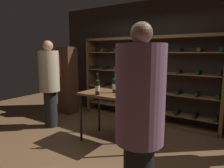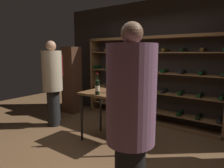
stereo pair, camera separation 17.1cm
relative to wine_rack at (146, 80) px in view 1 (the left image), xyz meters
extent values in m
plane|color=brown|center=(0.05, -1.78, -0.99)|extent=(9.99, 9.99, 0.00)
cube|color=black|center=(0.05, 0.21, 0.42)|extent=(5.28, 0.10, 2.82)
cube|color=brown|center=(-1.65, 0.00, 0.00)|extent=(0.06, 0.32, 1.99)
cube|color=brown|center=(1.61, 0.00, 0.00)|extent=(0.06, 0.32, 1.99)
cube|color=brown|center=(-0.02, 0.00, 0.97)|extent=(3.26, 0.32, 0.06)
cube|color=brown|center=(-0.02, 0.00, -0.96)|extent=(3.26, 0.32, 0.06)
cube|color=brown|center=(-0.02, 0.00, -0.70)|extent=(3.18, 0.32, 0.02)
cylinder|color=#4C3314|center=(-1.55, 0.00, -0.65)|extent=(0.08, 0.30, 0.08)
cylinder|color=black|center=(-0.41, 0.00, -0.65)|extent=(0.08, 0.30, 0.08)
cylinder|color=#4C3314|center=(-0.02, 0.00, -0.65)|extent=(0.08, 0.30, 0.08)
cylinder|color=black|center=(0.74, 0.00, -0.65)|extent=(0.08, 0.30, 0.08)
cylinder|color=black|center=(1.12, 0.00, -0.65)|extent=(0.08, 0.30, 0.08)
cylinder|color=black|center=(1.51, 0.00, -0.65)|extent=(0.08, 0.30, 0.08)
cube|color=brown|center=(-0.02, 0.00, -0.26)|extent=(3.18, 0.32, 0.02)
cylinder|color=black|center=(-1.17, 0.00, -0.20)|extent=(0.08, 0.30, 0.08)
cylinder|color=#4C3314|center=(-0.79, 0.00, -0.20)|extent=(0.08, 0.30, 0.08)
cylinder|color=black|center=(-0.41, 0.00, -0.20)|extent=(0.08, 0.30, 0.08)
cylinder|color=#4C3314|center=(-0.02, 0.00, -0.20)|extent=(0.08, 0.30, 0.08)
cylinder|color=black|center=(0.36, 0.00, -0.20)|extent=(0.08, 0.30, 0.08)
cylinder|color=black|center=(0.74, 0.00, -0.20)|extent=(0.08, 0.30, 0.08)
cylinder|color=black|center=(1.12, 0.00, -0.20)|extent=(0.08, 0.30, 0.08)
cylinder|color=black|center=(1.51, 0.00, -0.20)|extent=(0.08, 0.30, 0.08)
cube|color=brown|center=(-0.02, 0.00, 0.19)|extent=(3.18, 0.32, 0.02)
cylinder|color=black|center=(-1.55, 0.00, 0.25)|extent=(0.08, 0.30, 0.08)
cylinder|color=black|center=(-1.17, 0.00, 0.25)|extent=(0.08, 0.30, 0.08)
cylinder|color=#4C3314|center=(-0.79, 0.00, 0.25)|extent=(0.08, 0.30, 0.08)
cylinder|color=black|center=(-0.41, 0.00, 0.25)|extent=(0.08, 0.30, 0.08)
cylinder|color=black|center=(0.36, 0.00, 0.25)|extent=(0.08, 0.30, 0.08)
cylinder|color=black|center=(0.74, 0.00, 0.25)|extent=(0.08, 0.30, 0.08)
cylinder|color=black|center=(1.12, 0.00, 0.25)|extent=(0.08, 0.30, 0.08)
cylinder|color=black|center=(1.51, 0.00, 0.25)|extent=(0.08, 0.30, 0.08)
cube|color=brown|center=(-0.02, 0.00, 0.64)|extent=(3.18, 0.32, 0.02)
cylinder|color=#4C3314|center=(-1.17, 0.00, 0.70)|extent=(0.08, 0.30, 0.08)
cylinder|color=black|center=(-0.79, 0.00, 0.70)|extent=(0.08, 0.30, 0.08)
cylinder|color=#4C3314|center=(-0.41, 0.00, 0.70)|extent=(0.08, 0.30, 0.08)
cylinder|color=#4C3314|center=(0.36, 0.00, 0.70)|extent=(0.08, 0.30, 0.08)
cylinder|color=black|center=(0.74, 0.00, 0.70)|extent=(0.08, 0.30, 0.08)
cylinder|color=#4C3314|center=(1.12, 0.00, 0.70)|extent=(0.08, 0.30, 0.08)
cylinder|color=black|center=(1.51, 0.00, 0.70)|extent=(0.08, 0.30, 0.08)
cube|color=brown|center=(-0.06, -1.40, -0.09)|extent=(1.09, 0.66, 0.04)
cylinder|color=black|center=(-0.55, -1.68, -0.55)|extent=(0.04, 0.04, 0.88)
cylinder|color=black|center=(0.44, -1.68, -0.55)|extent=(0.04, 0.04, 0.88)
cylinder|color=black|center=(-0.55, -1.12, -0.55)|extent=(0.04, 0.04, 0.88)
cylinder|color=black|center=(0.44, -1.12, -0.55)|extent=(0.04, 0.04, 0.88)
cylinder|color=#7A516B|center=(1.11, -2.73, 0.28)|extent=(0.44, 0.44, 0.89)
sphere|color=brown|center=(1.11, -2.73, 0.81)|extent=(0.19, 0.19, 0.19)
cube|color=maroon|center=(1.11, -2.50, 0.38)|extent=(0.05, 0.01, 0.50)
cylinder|color=black|center=(-1.62, -1.47, -0.59)|extent=(0.28, 0.28, 0.80)
cylinder|color=tan|center=(-1.62, -1.47, 0.25)|extent=(0.43, 0.43, 0.87)
sphere|color=#AD7A5B|center=(-1.62, -1.47, 0.78)|extent=(0.22, 0.22, 0.22)
cube|color=maroon|center=(-1.52, -1.27, 0.35)|extent=(0.05, 0.03, 0.49)
cube|color=#4C2D1E|center=(-2.05, -0.51, -0.10)|extent=(0.44, 0.36, 1.78)
cylinder|color=black|center=(-0.02, -1.35, 0.05)|extent=(0.08, 0.08, 0.25)
cone|color=black|center=(-0.02, -1.35, 0.19)|extent=(0.08, 0.08, 0.03)
cylinder|color=black|center=(-0.02, -1.35, 0.24)|extent=(0.03, 0.03, 0.09)
cylinder|color=black|center=(-0.02, -1.35, 0.30)|extent=(0.03, 0.03, 0.02)
cylinder|color=silver|center=(-0.02, -1.35, 0.04)|extent=(0.08, 0.08, 0.09)
cylinder|color=black|center=(-0.18, -1.66, 0.05)|extent=(0.08, 0.08, 0.25)
cone|color=black|center=(-0.18, -1.66, 0.19)|extent=(0.08, 0.08, 0.03)
cylinder|color=black|center=(-0.18, -1.66, 0.24)|extent=(0.03, 0.03, 0.08)
cylinder|color=maroon|center=(-0.18, -1.66, 0.29)|extent=(0.03, 0.03, 0.02)
cylinder|color=#C6B28C|center=(-0.18, -1.66, 0.04)|extent=(0.08, 0.08, 0.09)
cylinder|color=silver|center=(0.15, -1.47, -0.07)|extent=(0.07, 0.07, 0.00)
cylinder|color=silver|center=(0.15, -1.47, -0.03)|extent=(0.01, 0.01, 0.08)
cone|color=silver|center=(0.15, -1.47, 0.04)|extent=(0.07, 0.07, 0.06)
cylinder|color=#590A14|center=(0.15, -1.47, 0.03)|extent=(0.04, 0.04, 0.02)
cylinder|color=silver|center=(0.15, -1.17, -0.07)|extent=(0.07, 0.07, 0.00)
cylinder|color=silver|center=(0.15, -1.17, -0.02)|extent=(0.01, 0.01, 0.09)
cone|color=silver|center=(0.15, -1.17, 0.05)|extent=(0.07, 0.07, 0.06)
cylinder|color=#590A14|center=(0.15, -1.17, 0.04)|extent=(0.04, 0.04, 0.02)
camera|label=1|loc=(1.86, -4.34, 0.65)|focal=32.21mm
camera|label=2|loc=(2.00, -4.24, 0.65)|focal=32.21mm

